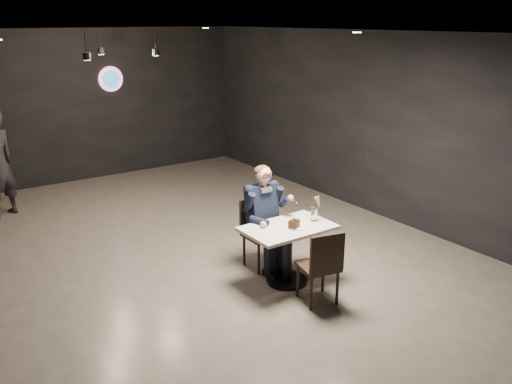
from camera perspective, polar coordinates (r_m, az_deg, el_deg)
floor at (r=7.75m, az=-7.84°, el=-6.54°), size 9.00×9.00×0.00m
wall_sign at (r=11.56m, az=-15.05°, el=11.42°), size 0.50×0.06×0.50m
pendant_lights at (r=8.91m, az=-14.78°, el=15.38°), size 1.40×1.20×0.36m
main_table at (r=6.78m, az=3.33°, el=-6.59°), size 1.10×0.70×0.75m
chair_far at (r=7.15m, az=0.62°, el=-4.48°), size 0.42×0.46×0.92m
chair_near at (r=6.35m, az=6.54°, el=-7.61°), size 0.51×0.54×0.92m
seated_man at (r=7.06m, az=0.63°, el=-2.53°), size 0.60×0.80×1.44m
dessert_plate at (r=6.61m, az=4.43°, el=-3.68°), size 0.24×0.24×0.01m
cake_slice at (r=6.56m, az=4.03°, el=-3.40°), size 0.15×0.13×0.08m
mint_leaf at (r=6.59m, az=4.42°, el=-2.98°), size 0.06×0.04×0.01m
sundae_glass at (r=6.81m, az=6.12°, el=-2.31°), size 0.08×0.08×0.18m
wafer_cone at (r=6.76m, az=6.57°, el=-1.07°), size 0.09×0.09×0.14m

